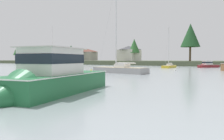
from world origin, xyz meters
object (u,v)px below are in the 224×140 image
cruiser_maroon (206,66)px  mooring_buoy_yellow (91,70)px  sailboat_grey (120,71)px  cruiser_green (48,83)px  mooring_buoy_white (176,71)px  sailboat_yellow (169,67)px

cruiser_maroon → mooring_buoy_yellow: bearing=-115.9°
sailboat_grey → cruiser_green: sailboat_grey is taller
sailboat_grey → mooring_buoy_yellow: sailboat_grey is taller
cruiser_green → mooring_buoy_white: 32.77m
sailboat_grey → mooring_buoy_white: bearing=66.0°
sailboat_grey → cruiser_maroon: (5.99, 34.33, 0.13)m
sailboat_yellow → cruiser_green: sailboat_yellow is taller
cruiser_green → mooring_buoy_white: cruiser_green is taller
mooring_buoy_white → cruiser_green: bearing=-84.8°
sailboat_grey → sailboat_yellow: size_ratio=1.35×
cruiser_green → mooring_buoy_yellow: 30.01m
cruiser_green → cruiser_maroon: (-2.16, 55.37, -0.27)m
mooring_buoy_white → sailboat_grey: bearing=-114.0°
sailboat_grey → mooring_buoy_white: sailboat_grey is taller
cruiser_maroon → mooring_buoy_yellow: 34.15m
sailboat_grey → cruiser_maroon: 34.85m
sailboat_yellow → cruiser_maroon: (7.66, 7.60, 0.20)m
sailboat_yellow → mooring_buoy_yellow: sailboat_yellow is taller
cruiser_green → sailboat_grey: bearing=111.2°
cruiser_green → mooring_buoy_yellow: (-17.09, 24.66, -0.64)m
sailboat_grey → mooring_buoy_yellow: size_ratio=39.65×
sailboat_grey → mooring_buoy_white: (5.15, 11.59, -0.24)m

